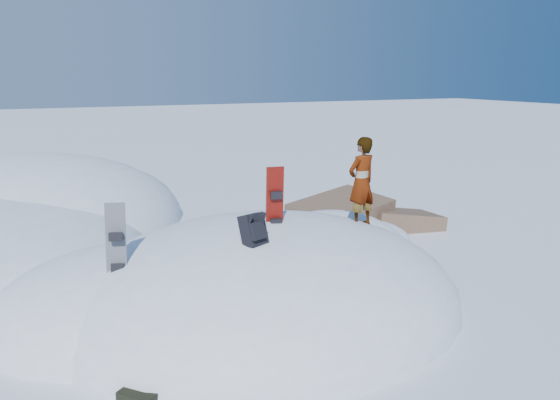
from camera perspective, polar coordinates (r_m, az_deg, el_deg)
name	(u,v)px	position (r m, az deg, el deg)	size (l,w,h in m)	color
ground	(263,305)	(9.52, -1.77, -10.91)	(120.00, 120.00, 0.00)	silver
snow_mound	(249,302)	(9.66, -3.30, -10.56)	(8.00, 6.00, 3.00)	white
rock_outcrop	(352,233)	(13.68, 7.53, -3.41)	(4.68, 4.41, 1.68)	brown
snowboard_red	(275,211)	(8.92, -0.54, -1.19)	(0.31, 0.24, 1.54)	#B21409
snowboard_dark	(117,255)	(8.37, -16.71, -5.53)	(0.38, 0.40, 1.55)	black
backpack	(254,230)	(8.06, -2.76, -3.11)	(0.43, 0.48, 0.55)	black
gear_pile	(154,387)	(7.25, -13.06, -18.46)	(0.91, 0.79, 0.24)	black
person	(361,182)	(9.85, 8.51, 1.86)	(0.59, 0.39, 1.62)	slate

